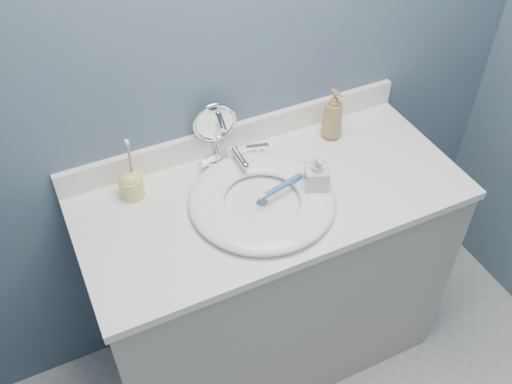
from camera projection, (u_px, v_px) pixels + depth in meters
back_wall at (234, 61)px, 1.74m from camera, size 2.20×0.02×2.40m
vanity_cabinet at (270, 282)px, 2.10m from camera, size 1.20×0.55×0.85m
countertop at (272, 197)px, 1.79m from camera, size 1.22×0.57×0.03m
backsplash at (238, 135)px, 1.92m from camera, size 1.22×0.02×0.09m
basin at (262, 200)px, 1.73m from camera, size 0.45×0.45×0.04m
drain at (262, 203)px, 1.74m from camera, size 0.04×0.04×0.01m
faucet at (236, 160)px, 1.86m from camera, size 0.25×0.13×0.07m
makeup_mirror at (215, 128)px, 1.83m from camera, size 0.15×0.08×0.21m
soap_bottle_amber at (333, 114)px, 1.92m from camera, size 0.08×0.08×0.19m
soap_bottle_clear at (317, 175)px, 1.73m from camera, size 0.09×0.09×0.16m
toothbrush_holder at (131, 183)px, 1.74m from camera, size 0.07×0.07×0.21m
toothbrush_lying at (281, 187)px, 1.74m from camera, size 0.17×0.06×0.02m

